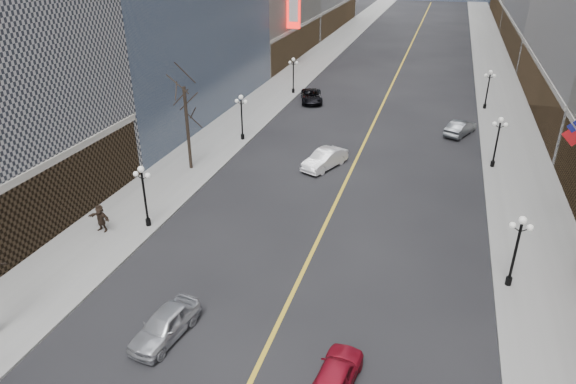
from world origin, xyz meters
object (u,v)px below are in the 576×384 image
Objects in this scene: streetlamp_east_2 at (498,137)px; car_sb_far at (460,128)px; car_nb_near at (165,325)px; car_nb_mid at (325,159)px; streetlamp_east_1 at (517,244)px; car_sb_mid at (336,376)px; streetlamp_east_3 at (488,85)px; car_nb_far at (312,96)px; streetlamp_west_2 at (242,113)px; streetlamp_west_3 at (293,72)px; streetlamp_west_1 at (144,190)px.

streetlamp_east_2 is 8.75m from car_sb_far.
car_nb_near is 0.90× the size of car_nb_mid.
car_sb_mid is (-8.03, -10.27, -2.17)m from streetlamp_east_1.
streetlamp_east_3 is 20.70m from car_nb_far.
car_nb_far is 18.92m from car_sb_far.
car_sb_far is (-2.80, 8.01, -2.14)m from streetlamp_east_2.
streetlamp_east_3 is at bearing 37.33° from streetlamp_west_2.
streetlamp_east_3 is at bearing -8.88° from car_nb_far.
streetlamp_east_1 is at bearing -90.00° from streetlamp_east_2.
streetlamp_east_3 is 0.98× the size of car_sb_far.
streetlamp_west_2 is at bearing -90.00° from streetlamp_west_3.
streetlamp_east_2 is at bearing 0.00° from streetlamp_west_2.
streetlamp_west_3 is at bearing -2.45° from car_sb_far.
streetlamp_east_3 is 47.01m from car_sb_mid.
streetlamp_east_2 reaches higher than car_nb_near.
car_nb_far is 1.25× the size of car_sb_mid.
car_nb_near is at bearing 0.84° from car_sb_mid.
car_nb_far is at bearing 102.80° from car_nb_near.
car_nb_mid is 24.80m from car_sb_mid.
streetlamp_east_3 is at bearing -94.16° from car_sb_mid.
car_nb_near is at bearing -81.71° from streetlamp_west_3.
streetlamp_east_2 is 18.00m from streetlamp_east_3.
car_nb_mid is 20.25m from car_nb_far.
car_nb_near is at bearing -150.73° from streetlamp_east_1.
streetlamp_west_3 is (0.00, 18.00, 0.00)m from streetlamp_west_2.
car_sb_mid is at bearing -53.25° from car_nb_mid.
streetlamp_east_3 is 43.05m from streetlamp_west_1.
streetlamp_west_3 is at bearing 135.34° from car_nb_mid.
streetlamp_east_1 is at bearing -37.33° from streetlamp_west_2.
streetlamp_west_1 and streetlamp_west_2 have the same top height.
streetlamp_west_1 is 33.26m from car_nb_far.
streetlamp_east_2 is 29.68m from streetlamp_west_1.
streetlamp_west_2 is at bearing 178.13° from car_nb_mid.
streetlamp_east_2 is at bearing -37.33° from streetlamp_west_3.
car_nb_mid is (-14.18, -4.24, -2.09)m from streetlamp_east_2.
car_nb_mid is 16.73m from car_sb_far.
streetlamp_west_3 reaches higher than car_sb_far.
streetlamp_east_1 is 19.57m from car_nb_near.
streetlamp_west_3 is (0.00, 36.00, 0.00)m from streetlamp_west_1.
streetlamp_west_1 is (-23.60, -36.00, 0.00)m from streetlamp_east_3.
streetlamp_east_2 is at bearing 37.33° from streetlamp_west_1.
car_sb_far reaches higher than car_sb_mid.
car_nb_near is 23.43m from car_nb_mid.
streetlamp_east_3 is at bearing 90.00° from streetlamp_east_2.
streetlamp_east_1 is at bearing 119.35° from car_sb_far.
streetlamp_east_3 reaches higher than car_nb_near.
streetlamp_west_2 reaches higher than car_nb_near.
streetlamp_west_1 is at bearing 133.11° from car_nb_near.
streetlamp_east_1 is 0.98× the size of car_sb_far.
car_nb_mid is at bearing 55.60° from streetlamp_west_1.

